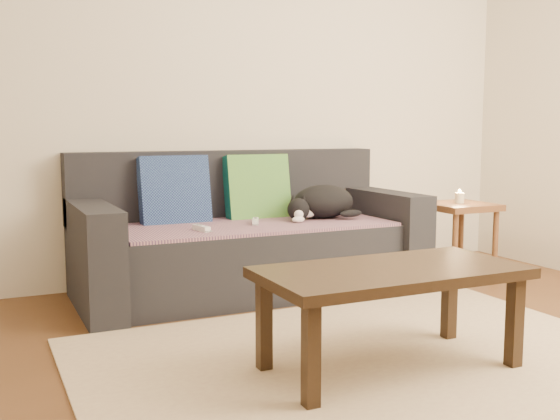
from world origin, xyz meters
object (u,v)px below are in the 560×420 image
(sofa, at_px, (248,242))
(cat, at_px, (321,202))
(wii_remote_b, at_px, (256,221))
(coffee_table, at_px, (391,280))
(side_table, at_px, (459,217))
(wii_remote_a, at_px, (201,228))

(sofa, relative_size, cat, 3.89)
(cat, relative_size, wii_remote_b, 3.60)
(sofa, xyz_separation_m, wii_remote_b, (0.01, -0.12, 0.15))
(sofa, distance_m, cat, 0.54)
(cat, bearing_deg, coffee_table, -88.83)
(wii_remote_b, distance_m, side_table, 1.39)
(wii_remote_b, xyz_separation_m, coffee_table, (0.01, -1.41, -0.07))
(cat, height_order, wii_remote_b, cat)
(cat, xyz_separation_m, wii_remote_b, (-0.48, -0.05, -0.09))
(sofa, distance_m, wii_remote_b, 0.19)
(side_table, bearing_deg, wii_remote_b, 170.65)
(wii_remote_a, bearing_deg, sofa, -67.57)
(cat, distance_m, side_table, 0.94)
(cat, bearing_deg, wii_remote_b, -155.67)
(wii_remote_a, distance_m, coffee_table, 1.34)
(sofa, bearing_deg, cat, -8.43)
(wii_remote_a, xyz_separation_m, wii_remote_b, (0.39, 0.13, 0.00))
(side_table, bearing_deg, coffee_table, -138.97)
(side_table, relative_size, coffee_table, 0.47)
(sofa, relative_size, coffee_table, 1.90)
(side_table, bearing_deg, sofa, 166.01)
(sofa, relative_size, wii_remote_a, 14.00)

